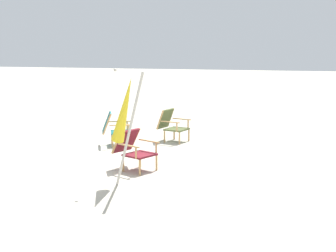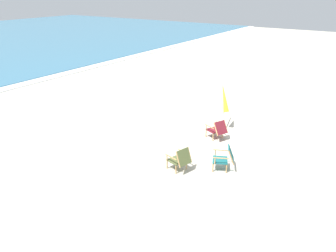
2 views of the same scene
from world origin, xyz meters
name	(u,v)px [view 2 (image 2 of 2)]	position (x,y,z in m)	size (l,w,h in m)	color
ground_plane	(206,141)	(0.00, 0.00, 0.00)	(80.00, 80.00, 0.00)	#B7AF9E
surf_band	(8,87)	(0.00, 13.24, 0.03)	(80.00, 1.10, 0.06)	white
beach_chair_front_right	(217,129)	(0.44, -0.25, 0.42)	(0.83, 0.93, 0.78)	maroon
beach_chair_front_left	(225,157)	(-1.54, -1.49, 0.43)	(0.81, 0.87, 0.81)	#196066
beach_chair_back_left	(180,159)	(-2.43, -0.32, 0.43)	(0.73, 0.82, 0.81)	#515B33
umbrella_furled_yellow	(224,98)	(1.59, 0.04, 1.31)	(0.53, 0.77, 2.01)	#B7B2A8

